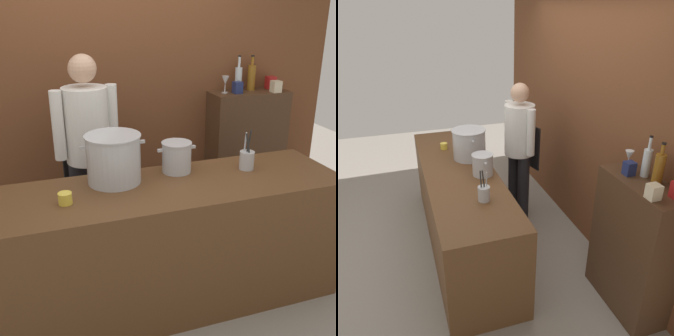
% 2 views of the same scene
% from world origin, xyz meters
% --- Properties ---
extents(ground_plane, '(8.00, 8.00, 0.00)m').
position_xyz_m(ground_plane, '(0.00, 0.00, 0.00)').
color(ground_plane, gray).
extents(brick_back_panel, '(4.40, 0.10, 3.00)m').
position_xyz_m(brick_back_panel, '(0.00, 1.40, 1.50)').
color(brick_back_panel, brown).
rests_on(brick_back_panel, ground_plane).
extents(prep_counter, '(2.45, 0.70, 0.90)m').
position_xyz_m(prep_counter, '(0.00, 0.00, 0.45)').
color(prep_counter, brown).
rests_on(prep_counter, ground_plane).
extents(bar_cabinet, '(0.76, 0.32, 1.20)m').
position_xyz_m(bar_cabinet, '(1.28, 1.19, 0.60)').
color(bar_cabinet, '#472D1C').
rests_on(bar_cabinet, ground_plane).
extents(chef, '(0.52, 0.39, 1.66)m').
position_xyz_m(chef, '(-0.35, 0.78, 0.96)').
color(chef, black).
rests_on(chef, ground_plane).
extents(stockpot_large, '(0.42, 0.36, 0.32)m').
position_xyz_m(stockpot_large, '(-0.27, 0.17, 1.06)').
color(stockpot_large, '#B7BABF').
rests_on(stockpot_large, prep_counter).
extents(stockpot_small, '(0.27, 0.21, 0.21)m').
position_xyz_m(stockpot_small, '(0.17, 0.21, 1.01)').
color(stockpot_small, '#B7BABF').
rests_on(stockpot_small, prep_counter).
extents(utensil_crock, '(0.10, 0.10, 0.29)m').
position_xyz_m(utensil_crock, '(0.66, 0.09, 0.97)').
color(utensil_crock, '#B7BABF').
rests_on(utensil_crock, prep_counter).
extents(butter_jar, '(0.08, 0.08, 0.07)m').
position_xyz_m(butter_jar, '(-0.62, -0.05, 0.93)').
color(butter_jar, yellow).
rests_on(butter_jar, prep_counter).
extents(wine_bottle_clear, '(0.07, 0.07, 0.33)m').
position_xyz_m(wine_bottle_clear, '(1.18, 1.26, 1.32)').
color(wine_bottle_clear, silver).
rests_on(wine_bottle_clear, bar_cabinet).
extents(wine_bottle_amber, '(0.08, 0.08, 0.33)m').
position_xyz_m(wine_bottle_amber, '(1.32, 1.25, 1.33)').
color(wine_bottle_amber, '#8C5919').
rests_on(wine_bottle_amber, bar_cabinet).
extents(wine_glass_wide, '(0.07, 0.07, 0.16)m').
position_xyz_m(wine_glass_wide, '(1.02, 1.21, 1.31)').
color(wine_glass_wide, silver).
rests_on(wine_glass_wide, bar_cabinet).
extents(spice_tin_red, '(0.08, 0.08, 0.12)m').
position_xyz_m(spice_tin_red, '(1.54, 1.25, 1.26)').
color(spice_tin_red, red).
rests_on(spice_tin_red, bar_cabinet).
extents(spice_tin_navy, '(0.08, 0.08, 0.11)m').
position_xyz_m(spice_tin_navy, '(1.12, 1.15, 1.26)').
color(spice_tin_navy, navy).
rests_on(spice_tin_navy, bar_cabinet).
extents(spice_tin_cream, '(0.08, 0.08, 0.11)m').
position_xyz_m(spice_tin_cream, '(1.49, 1.08, 1.26)').
color(spice_tin_cream, beige).
rests_on(spice_tin_cream, bar_cabinet).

